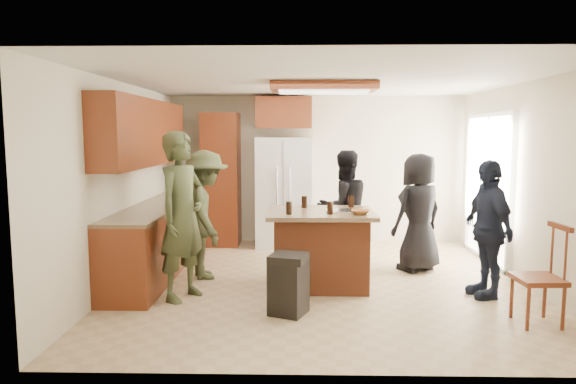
{
  "coord_description": "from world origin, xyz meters",
  "views": [
    {
      "loc": [
        -0.3,
        -6.3,
        1.87
      ],
      "look_at": [
        -0.44,
        -0.05,
        1.15
      ],
      "focal_mm": 32.0,
      "sensor_mm": 36.0,
      "label": 1
    }
  ],
  "objects_px": {
    "person_front_left": "(183,216)",
    "person_counter": "(205,214)",
    "person_behind_left": "(344,208)",
    "spindle_chair": "(540,279)",
    "person_behind_right": "(419,212)",
    "refrigerator": "(284,192)",
    "kitchen_island": "(320,248)",
    "person_side_right": "(487,229)",
    "trash_bin": "(289,284)"
  },
  "relations": [
    {
      "from": "person_front_left",
      "to": "person_counter",
      "type": "relative_size",
      "value": 1.14
    },
    {
      "from": "person_behind_left",
      "to": "spindle_chair",
      "type": "relative_size",
      "value": 1.64
    },
    {
      "from": "person_behind_right",
      "to": "refrigerator",
      "type": "height_order",
      "value": "refrigerator"
    },
    {
      "from": "person_front_left",
      "to": "spindle_chair",
      "type": "distance_m",
      "value": 3.76
    },
    {
      "from": "person_counter",
      "to": "kitchen_island",
      "type": "xyz_separation_m",
      "value": [
        1.48,
        -0.35,
        -0.35
      ]
    },
    {
      "from": "person_behind_right",
      "to": "person_front_left",
      "type": "bearing_deg",
      "value": -9.37
    },
    {
      "from": "person_behind_left",
      "to": "person_side_right",
      "type": "distance_m",
      "value": 2.05
    },
    {
      "from": "person_side_right",
      "to": "spindle_chair",
      "type": "relative_size",
      "value": 1.58
    },
    {
      "from": "person_behind_left",
      "to": "trash_bin",
      "type": "relative_size",
      "value": 2.59
    },
    {
      "from": "person_side_right",
      "to": "person_counter",
      "type": "relative_size",
      "value": 0.95
    },
    {
      "from": "person_behind_left",
      "to": "spindle_chair",
      "type": "bearing_deg",
      "value": 105.53
    },
    {
      "from": "person_front_left",
      "to": "spindle_chair",
      "type": "height_order",
      "value": "person_front_left"
    },
    {
      "from": "person_behind_right",
      "to": "kitchen_island",
      "type": "height_order",
      "value": "person_behind_right"
    },
    {
      "from": "person_side_right",
      "to": "person_front_left",
      "type": "bearing_deg",
      "value": -96.08
    },
    {
      "from": "person_behind_left",
      "to": "refrigerator",
      "type": "relative_size",
      "value": 0.91
    },
    {
      "from": "person_front_left",
      "to": "person_counter",
      "type": "bearing_deg",
      "value": 20.72
    },
    {
      "from": "person_behind_left",
      "to": "person_side_right",
      "type": "bearing_deg",
      "value": 115.8
    },
    {
      "from": "person_side_right",
      "to": "refrigerator",
      "type": "distance_m",
      "value": 3.55
    },
    {
      "from": "person_side_right",
      "to": "spindle_chair",
      "type": "bearing_deg",
      "value": 4.89
    },
    {
      "from": "spindle_chair",
      "to": "kitchen_island",
      "type": "bearing_deg",
      "value": 149.57
    },
    {
      "from": "person_front_left",
      "to": "trash_bin",
      "type": "height_order",
      "value": "person_front_left"
    },
    {
      "from": "person_counter",
      "to": "spindle_chair",
      "type": "xyz_separation_m",
      "value": [
        3.57,
        -1.58,
        -0.37
      ]
    },
    {
      "from": "spindle_chair",
      "to": "person_counter",
      "type": "bearing_deg",
      "value": 156.14
    },
    {
      "from": "person_behind_left",
      "to": "trash_bin",
      "type": "distance_m",
      "value": 2.2
    },
    {
      "from": "person_counter",
      "to": "kitchen_island",
      "type": "distance_m",
      "value": 1.56
    },
    {
      "from": "person_front_left",
      "to": "person_side_right",
      "type": "relative_size",
      "value": 1.2
    },
    {
      "from": "person_front_left",
      "to": "person_behind_right",
      "type": "relative_size",
      "value": 1.18
    },
    {
      "from": "person_front_left",
      "to": "trash_bin",
      "type": "bearing_deg",
      "value": -85.2
    },
    {
      "from": "spindle_chair",
      "to": "trash_bin",
      "type": "bearing_deg",
      "value": 174.53
    },
    {
      "from": "person_behind_right",
      "to": "spindle_chair",
      "type": "height_order",
      "value": "person_behind_right"
    },
    {
      "from": "kitchen_island",
      "to": "trash_bin",
      "type": "relative_size",
      "value": 2.03
    },
    {
      "from": "trash_bin",
      "to": "spindle_chair",
      "type": "height_order",
      "value": "spindle_chair"
    },
    {
      "from": "refrigerator",
      "to": "person_counter",
      "type": "bearing_deg",
      "value": -116.71
    },
    {
      "from": "person_behind_left",
      "to": "trash_bin",
      "type": "bearing_deg",
      "value": 47.89
    },
    {
      "from": "person_front_left",
      "to": "kitchen_island",
      "type": "height_order",
      "value": "person_front_left"
    },
    {
      "from": "spindle_chair",
      "to": "person_behind_left",
      "type": "bearing_deg",
      "value": 127.49
    },
    {
      "from": "person_behind_right",
      "to": "refrigerator",
      "type": "bearing_deg",
      "value": -71.59
    },
    {
      "from": "person_counter",
      "to": "refrigerator",
      "type": "relative_size",
      "value": 0.92
    },
    {
      "from": "person_front_left",
      "to": "person_counter",
      "type": "distance_m",
      "value": 0.87
    },
    {
      "from": "kitchen_island",
      "to": "spindle_chair",
      "type": "relative_size",
      "value": 1.29
    },
    {
      "from": "refrigerator",
      "to": "spindle_chair",
      "type": "height_order",
      "value": "refrigerator"
    },
    {
      "from": "person_behind_right",
      "to": "refrigerator",
      "type": "relative_size",
      "value": 0.89
    },
    {
      "from": "spindle_chair",
      "to": "person_side_right",
      "type": "bearing_deg",
      "value": 103.49
    },
    {
      "from": "person_front_left",
      "to": "refrigerator",
      "type": "distance_m",
      "value": 2.97
    },
    {
      "from": "person_counter",
      "to": "person_front_left",
      "type": "bearing_deg",
      "value": 154.76
    },
    {
      "from": "kitchen_island",
      "to": "trash_bin",
      "type": "height_order",
      "value": "kitchen_island"
    },
    {
      "from": "person_side_right",
      "to": "spindle_chair",
      "type": "distance_m",
      "value": 0.96
    },
    {
      "from": "person_behind_left",
      "to": "person_behind_right",
      "type": "height_order",
      "value": "person_behind_left"
    },
    {
      "from": "person_side_right",
      "to": "kitchen_island",
      "type": "distance_m",
      "value": 1.94
    },
    {
      "from": "kitchen_island",
      "to": "trash_bin",
      "type": "distance_m",
      "value": 1.07
    }
  ]
}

